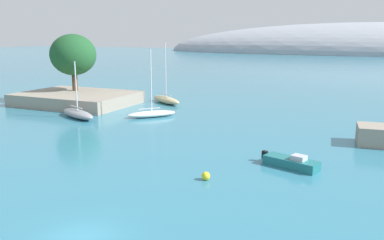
{
  "coord_description": "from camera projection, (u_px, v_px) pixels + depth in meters",
  "views": [
    {
      "loc": [
        13.62,
        -15.51,
        10.78
      ],
      "look_at": [
        -2.37,
        20.09,
        2.49
      ],
      "focal_mm": 37.4,
      "sensor_mm": 36.0,
      "label": 1
    }
  ],
  "objects": [
    {
      "name": "sailboat_sand_mid_mooring",
      "position": [
        166.0,
        99.0,
        64.69
      ],
      "size": [
        7.58,
        5.86,
        9.64
      ],
      "rotation": [
        0.0,
        0.0,
        5.71
      ],
      "color": "#C6B284",
      "rests_on": "water"
    },
    {
      "name": "water",
      "position": [
        80.0,
        239.0,
        21.54
      ],
      "size": [
        600.0,
        600.0,
        0.0
      ],
      "primitive_type": "plane",
      "color": "teal",
      "rests_on": "ground"
    },
    {
      "name": "sailboat_grey_outer_mooring",
      "position": [
        78.0,
        114.0,
        53.15
      ],
      "size": [
        7.83,
        5.08,
        7.46
      ],
      "rotation": [
        0.0,
        0.0,
        5.85
      ],
      "color": "gray",
      "rests_on": "water"
    },
    {
      "name": "motorboat_teal_alongside_breakwater",
      "position": [
        291.0,
        162.0,
        33.21
      ],
      "size": [
        5.08,
        2.86,
        1.18
      ],
      "rotation": [
        0.0,
        0.0,
        5.98
      ],
      "color": "#1E6B70",
      "rests_on": "water"
    },
    {
      "name": "mooring_buoy_yellow",
      "position": [
        206.0,
        176.0,
        30.33
      ],
      "size": [
        0.65,
        0.65,
        0.65
      ],
      "primitive_type": "sphere",
      "color": "yellow",
      "rests_on": "water"
    },
    {
      "name": "sailboat_white_near_shore",
      "position": [
        152.0,
        113.0,
        53.77
      ],
      "size": [
        6.08,
        6.19,
        9.01
      ],
      "rotation": [
        0.0,
        0.0,
        0.8
      ],
      "color": "white",
      "rests_on": "water"
    },
    {
      "name": "shore_outcrop",
      "position": [
        77.0,
        99.0,
        63.51
      ],
      "size": [
        17.52,
        12.54,
        1.87
      ],
      "primitive_type": "cube",
      "color": "gray",
      "rests_on": "ground"
    },
    {
      "name": "distant_ridge",
      "position": [
        365.0,
        53.0,
        246.39
      ],
      "size": [
        262.12,
        89.34,
        37.15
      ],
      "primitive_type": "ellipsoid",
      "color": "#999EA8",
      "rests_on": "ground"
    },
    {
      "name": "tree_clump_shore",
      "position": [
        73.0,
        55.0,
        64.51
      ],
      "size": [
        7.34,
        7.34,
        9.15
      ],
      "color": "brown",
      "rests_on": "shore_outcrop"
    }
  ]
}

